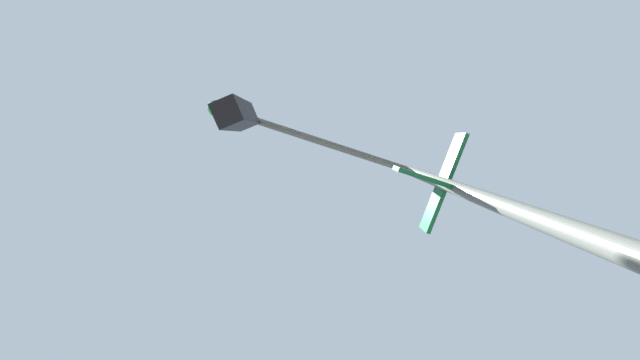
{
  "coord_description": "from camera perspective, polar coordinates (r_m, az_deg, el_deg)",
  "views": [
    {
      "loc": [
        -6.29,
        -6.29,
        1.02
      ],
      "look_at": [
        -6.14,
        -6.67,
        3.72
      ],
      "focal_mm": 16.0,
      "sensor_mm": 36.0,
      "label": 1
    }
  ],
  "objects": [
    {
      "name": "traffic_signal_near",
      "position": [
        2.65,
        3.76,
        6.12
      ],
      "size": [
        2.37,
        2.03,
        5.22
      ],
      "color": "#474C47",
      "rests_on": "ground_plane"
    }
  ]
}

